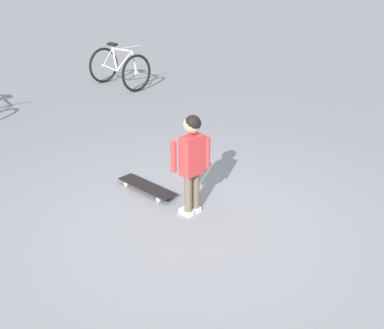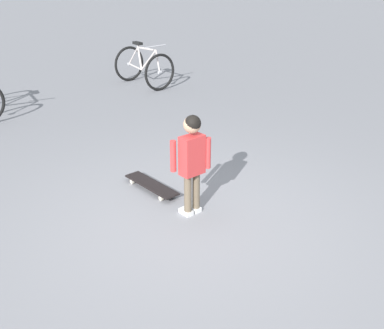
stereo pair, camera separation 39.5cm
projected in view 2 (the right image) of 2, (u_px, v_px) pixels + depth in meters
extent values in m
plane|color=gray|center=(192.00, 228.00, 4.67)|extent=(50.00, 50.00, 0.00)
cylinder|color=brown|center=(188.00, 194.00, 4.80)|extent=(0.08, 0.08, 0.42)
cube|color=white|center=(186.00, 212.00, 4.91)|extent=(0.17, 0.15, 0.05)
cylinder|color=brown|center=(196.00, 191.00, 4.86)|extent=(0.08, 0.08, 0.42)
cube|color=white|center=(194.00, 208.00, 4.97)|extent=(0.17, 0.15, 0.05)
cube|color=#D13838|center=(192.00, 155.00, 4.66)|extent=(0.24, 0.28, 0.40)
cylinder|color=#D13838|center=(173.00, 156.00, 4.64)|extent=(0.06, 0.06, 0.32)
cylinder|color=#D13838|center=(208.00, 153.00, 4.71)|extent=(0.06, 0.06, 0.32)
sphere|color=tan|center=(192.00, 125.00, 4.54)|extent=(0.17, 0.17, 0.17)
sphere|color=black|center=(193.00, 123.00, 4.52)|extent=(0.16, 0.16, 0.16)
cube|color=black|center=(151.00, 185.00, 5.39)|extent=(0.77, 0.57, 0.02)
cube|color=#B7B7BC|center=(137.00, 178.00, 5.58)|extent=(0.08, 0.11, 0.02)
cube|color=#B7B7BC|center=(167.00, 194.00, 5.21)|extent=(0.08, 0.11, 0.02)
cylinder|color=beige|center=(132.00, 182.00, 5.54)|extent=(0.06, 0.05, 0.06)
cylinder|color=beige|center=(143.00, 178.00, 5.63)|extent=(0.06, 0.05, 0.06)
cylinder|color=beige|center=(161.00, 198.00, 5.17)|extent=(0.06, 0.05, 0.06)
cylinder|color=beige|center=(172.00, 194.00, 5.26)|extent=(0.06, 0.05, 0.06)
torus|color=black|center=(160.00, 72.00, 9.17)|extent=(0.41, 0.63, 0.71)
torus|color=black|center=(129.00, 64.00, 9.86)|extent=(0.41, 0.63, 0.71)
cylinder|color=#B7B7BC|center=(160.00, 72.00, 9.17)|extent=(0.08, 0.08, 0.06)
cylinder|color=#B7B7BC|center=(129.00, 64.00, 9.86)|extent=(0.08, 0.08, 0.06)
cylinder|color=silver|center=(149.00, 60.00, 9.33)|extent=(0.46, 0.30, 0.48)
cylinder|color=silver|center=(147.00, 49.00, 9.28)|extent=(0.52, 0.34, 0.06)
cylinder|color=silver|center=(140.00, 58.00, 9.53)|extent=(0.14, 0.11, 0.48)
cylinder|color=silver|center=(135.00, 67.00, 9.73)|extent=(0.38, 0.25, 0.08)
cylinder|color=silver|center=(133.00, 56.00, 9.67)|extent=(0.31, 0.21, 0.40)
cylinder|color=silver|center=(158.00, 61.00, 9.12)|extent=(0.13, 0.10, 0.41)
cube|color=black|center=(138.00, 43.00, 9.45)|extent=(0.24, 0.20, 0.05)
cylinder|color=#B7B7BC|center=(156.00, 46.00, 9.04)|extent=(0.26, 0.40, 0.02)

